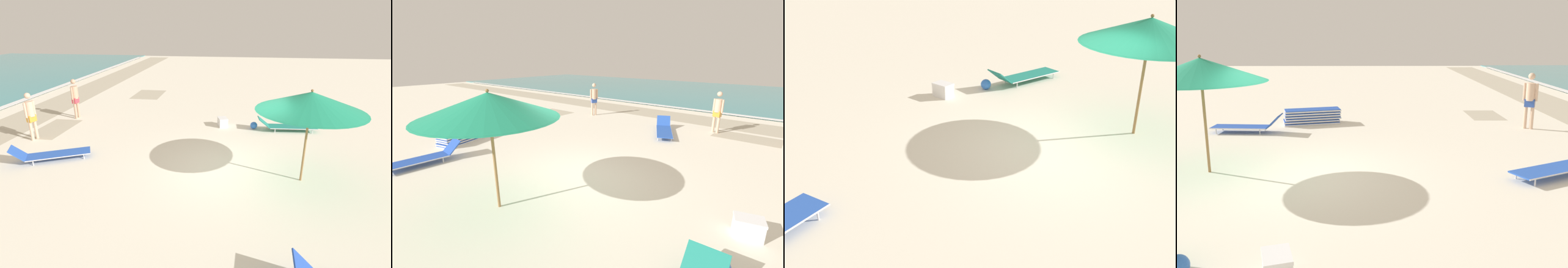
% 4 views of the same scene
% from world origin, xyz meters
% --- Properties ---
extents(ground_plane, '(60.00, 60.00, 0.16)m').
position_xyz_m(ground_plane, '(0.00, 0.01, -0.08)').
color(ground_plane, silver).
extents(beach_umbrella, '(2.77, 2.77, 2.56)m').
position_xyz_m(beach_umbrella, '(-0.34, -1.89, 2.23)').
color(beach_umbrella, '#9E7547').
rests_on(beach_umbrella, ground_plane).
extents(sun_lounger_near_water_left, '(0.76, 2.33, 0.53)m').
position_xyz_m(sun_lounger_near_water_left, '(3.77, -2.07, 0.21)').
color(sun_lounger_near_water_left, '#1E8475').
rests_on(sun_lounger_near_water_left, ground_plane).
extents(beach_ball, '(0.29, 0.29, 0.29)m').
position_xyz_m(beach_ball, '(3.85, -0.79, 0.14)').
color(beach_ball, blue).
rests_on(beach_ball, ground_plane).
extents(cooler_box, '(0.58, 0.48, 0.37)m').
position_xyz_m(cooler_box, '(3.97, 0.49, 0.19)').
color(cooler_box, white).
rests_on(cooler_box, ground_plane).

